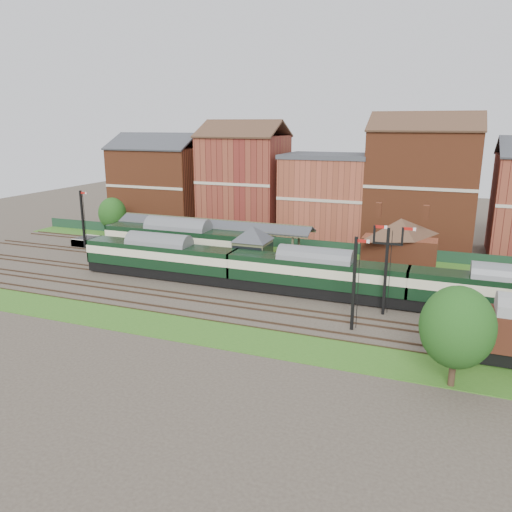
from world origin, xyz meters
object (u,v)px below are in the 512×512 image
(platform_railcar, at_px, (179,241))
(goods_van_a, at_px, (511,333))
(signal_box, at_px, (253,251))
(semaphore_bracket, at_px, (387,265))
(dmu_train, at_px, (315,273))

(platform_railcar, relative_size, goods_van_a, 2.91)
(signal_box, height_order, semaphore_bracket, semaphore_bracket)
(platform_railcar, bearing_deg, signal_box, -16.17)
(dmu_train, relative_size, goods_van_a, 7.90)
(semaphore_bracket, relative_size, platform_railcar, 0.41)
(semaphore_bracket, relative_size, goods_van_a, 1.21)
(signal_box, relative_size, dmu_train, 0.11)
(semaphore_bracket, xyz_separation_m, dmu_train, (-7.13, 2.50, -2.23))
(platform_railcar, bearing_deg, goods_van_a, -23.38)
(dmu_train, distance_m, goods_van_a, 19.00)
(semaphore_bracket, height_order, dmu_train, semaphore_bracket)
(dmu_train, xyz_separation_m, platform_railcar, (-19.11, 6.50, 0.24))
(signal_box, height_order, platform_railcar, signal_box)
(semaphore_bracket, bearing_deg, dmu_train, 160.68)
(dmu_train, bearing_deg, platform_railcar, 161.22)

